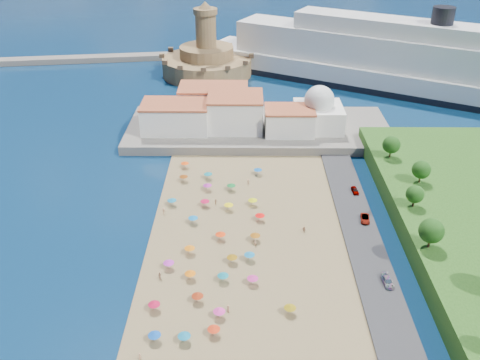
{
  "coord_description": "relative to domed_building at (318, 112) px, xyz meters",
  "views": [
    {
      "loc": [
        5.14,
        -97.53,
        75.98
      ],
      "look_at": [
        4.0,
        25.0,
        8.0
      ],
      "focal_mm": 40.0,
      "sensor_mm": 36.0,
      "label": 1
    }
  ],
  "objects": [
    {
      "name": "ground",
      "position": [
        -30.0,
        -71.0,
        -8.97
      ],
      "size": [
        700.0,
        700.0,
        0.0
      ],
      "primitive_type": "plane",
      "color": "#071938",
      "rests_on": "ground"
    },
    {
      "name": "terrace",
      "position": [
        -20.0,
        2.0,
        -7.47
      ],
      "size": [
        90.0,
        36.0,
        3.0
      ],
      "primitive_type": "cube",
      "color": "#59544C",
      "rests_on": "ground"
    },
    {
      "name": "jetty",
      "position": [
        -42.0,
        37.0,
        -7.77
      ],
      "size": [
        18.0,
        70.0,
        2.4
      ],
      "primitive_type": "cube",
      "color": "#59544C",
      "rests_on": "ground"
    },
    {
      "name": "breakwater",
      "position": [
        -140.0,
        82.0,
        -7.67
      ],
      "size": [
        199.03,
        34.77,
        2.6
      ],
      "primitive_type": "cube",
      "rotation": [
        0.0,
        0.0,
        0.14
      ],
      "color": "#59544C",
      "rests_on": "ground"
    },
    {
      "name": "waterfront_buildings",
      "position": [
        -33.05,
        2.64,
        -1.1
      ],
      "size": [
        57.0,
        29.0,
        11.0
      ],
      "color": "silver",
      "rests_on": "terrace"
    },
    {
      "name": "domed_building",
      "position": [
        0.0,
        0.0,
        0.0
      ],
      "size": [
        16.0,
        16.0,
        15.0
      ],
      "color": "silver",
      "rests_on": "terrace"
    },
    {
      "name": "fortress",
      "position": [
        -42.0,
        67.0,
        -2.29
      ],
      "size": [
        40.0,
        40.0,
        32.4
      ],
      "color": "olive",
      "rests_on": "ground"
    },
    {
      "name": "cruise_ship",
      "position": [
        32.32,
        51.39,
        1.46
      ],
      "size": [
        153.07,
        97.82,
        35.24
      ],
      "color": "black",
      "rests_on": "ground"
    },
    {
      "name": "beach_parasols",
      "position": [
        -31.76,
        -82.05,
        -6.83
      ],
      "size": [
        31.71,
        115.91,
        2.2
      ],
      "color": "gray",
      "rests_on": "beach"
    },
    {
      "name": "beachgoers",
      "position": [
        -32.03,
        -73.79,
        -7.85
      ],
      "size": [
        39.09,
        94.04,
        1.88
      ],
      "color": "tan",
      "rests_on": "beach"
    },
    {
      "name": "parked_cars",
      "position": [
        6.0,
        -59.46,
        -7.6
      ],
      "size": [
        2.91,
        43.38,
        1.38
      ],
      "color": "gray",
      "rests_on": "promenade"
    },
    {
      "name": "hillside_trees",
      "position": [
        19.11,
        -81.12,
        1.18
      ],
      "size": [
        14.57,
        108.75,
        8.08
      ],
      "color": "#382314",
      "rests_on": "hillside"
    }
  ]
}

